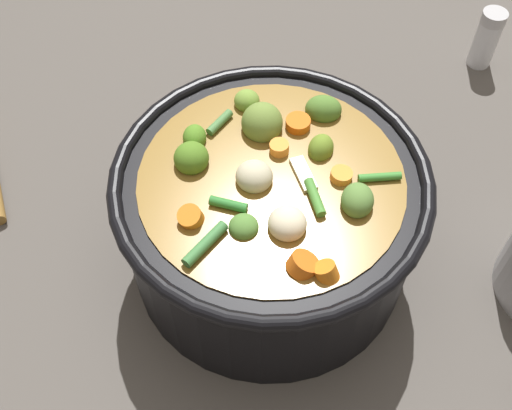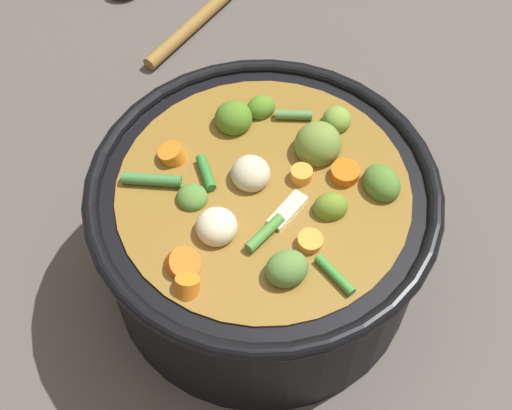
{
  "view_description": "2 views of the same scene",
  "coord_description": "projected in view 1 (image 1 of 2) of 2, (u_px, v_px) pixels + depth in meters",
  "views": [
    {
      "loc": [
        0.06,
        0.36,
        0.61
      ],
      "look_at": [
        0.02,
        0.01,
        0.12
      ],
      "focal_mm": 44.51,
      "sensor_mm": 36.0,
      "label": 1
    },
    {
      "loc": [
        -0.26,
        0.24,
        0.64
      ],
      "look_at": [
        0.01,
        0.0,
        0.11
      ],
      "focal_mm": 50.05,
      "sensor_mm": 36.0,
      "label": 2
    }
  ],
  "objects": [
    {
      "name": "ground_plane",
      "position": [
        269.0,
        256.0,
        0.71
      ],
      "size": [
        1.1,
        1.1,
        0.0
      ],
      "primitive_type": "plane",
      "color": "#514C47"
    },
    {
      "name": "cooking_pot",
      "position": [
        270.0,
        217.0,
        0.65
      ],
      "size": [
        0.31,
        0.31,
        0.17
      ],
      "color": "black",
      "rests_on": "ground_plane"
    },
    {
      "name": "salt_shaker",
      "position": [
        486.0,
        38.0,
        0.86
      ],
      "size": [
        0.03,
        0.03,
        0.09
      ],
      "color": "silver",
      "rests_on": "ground_plane"
    }
  ]
}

